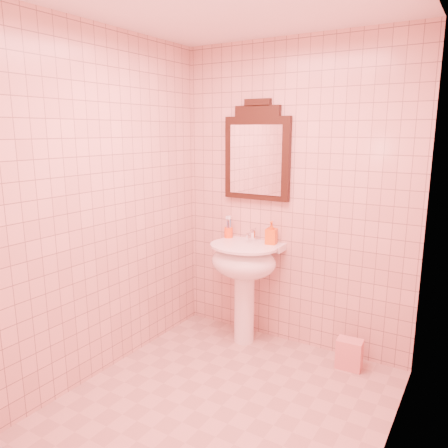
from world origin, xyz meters
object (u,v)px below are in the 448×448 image
Objects in this scene: soap_dispenser at (271,233)px; toothbrush_cup at (228,232)px; pedestal_sink at (244,268)px; mirror at (257,154)px; towel at (349,354)px.

toothbrush_cup is at bearing 169.27° from soap_dispenser.
soap_dispenser reaches higher than toothbrush_cup.
toothbrush_cup is (-0.24, 0.14, 0.25)m from pedestal_sink.
pedestal_sink is 0.96m from mirror.
toothbrush_cup reaches higher than pedestal_sink.
mirror reaches higher than pedestal_sink.
soap_dispenser is (0.42, -0.01, 0.05)m from toothbrush_cup.
pedestal_sink reaches higher than towel.
mirror is 1.74m from towel.
pedestal_sink is at bearing -31.11° from toothbrush_cup.
mirror is at bearing 13.22° from toothbrush_cup.
mirror is 4.24× the size of soap_dispenser.
mirror reaches higher than soap_dispenser.
toothbrush_cup is (-0.24, -0.06, -0.69)m from mirror.
pedestal_sink is 0.37m from soap_dispenser.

